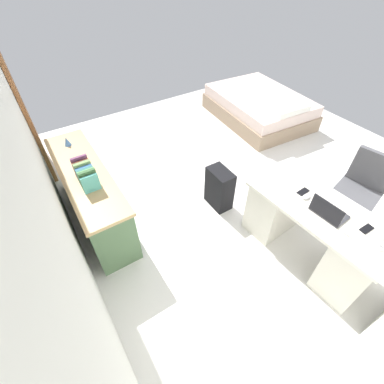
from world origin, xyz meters
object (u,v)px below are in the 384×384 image
(credenza, at_px, (91,195))
(cell_phone_by_mouse, at_px, (303,192))
(desk, at_px, (311,230))
(laptop, at_px, (328,212))
(bed, at_px, (259,107))
(figurine_small, at_px, (67,141))
(cell_phone_near_laptop, at_px, (367,229))
(office_chair, at_px, (356,194))
(computer_mouse, at_px, (306,197))
(suitcase_black, at_px, (219,188))

(credenza, height_order, cell_phone_by_mouse, credenza)
(desk, xyz_separation_m, cell_phone_by_mouse, (0.26, -0.02, 0.36))
(desk, height_order, laptop, laptop)
(bed, height_order, cell_phone_by_mouse, cell_phone_by_mouse)
(figurine_small, bearing_deg, cell_phone_near_laptop, -145.35)
(credenza, relative_size, figurine_small, 16.36)
(desk, distance_m, bed, 3.11)
(office_chair, height_order, computer_mouse, office_chair)
(office_chair, distance_m, cell_phone_by_mouse, 0.93)
(office_chair, bearing_deg, cell_phone_near_laptop, 120.86)
(figurine_small, bearing_deg, desk, -143.01)
(cell_phone_near_laptop, xyz_separation_m, figurine_small, (2.78, 1.92, 0.08))
(office_chair, xyz_separation_m, figurine_small, (2.34, 2.67, 0.40))
(computer_mouse, relative_size, figurine_small, 0.91)
(cell_phone_near_laptop, bearing_deg, desk, 18.76)
(credenza, height_order, figurine_small, figurine_small)
(cell_phone_by_mouse, relative_size, figurine_small, 1.24)
(laptop, xyz_separation_m, figurine_small, (2.47, 1.76, 0.03))
(laptop, distance_m, cell_phone_by_mouse, 0.34)
(desk, height_order, credenza, credenza)
(computer_mouse, height_order, cell_phone_near_laptop, computer_mouse)
(bed, height_order, computer_mouse, computer_mouse)
(computer_mouse, relative_size, cell_phone_by_mouse, 0.74)
(laptop, relative_size, computer_mouse, 3.24)
(computer_mouse, distance_m, figurine_small, 2.84)
(credenza, height_order, bed, credenza)
(suitcase_black, distance_m, laptop, 1.36)
(suitcase_black, relative_size, cell_phone_by_mouse, 4.14)
(credenza, distance_m, cell_phone_by_mouse, 2.41)
(bed, distance_m, figurine_small, 3.55)
(credenza, bearing_deg, computer_mouse, -132.24)
(credenza, relative_size, bed, 0.90)
(bed, xyz_separation_m, cell_phone_near_laptop, (-2.99, 1.58, 0.50))
(cell_phone_near_laptop, distance_m, figurine_small, 3.38)
(office_chair, xyz_separation_m, laptop, (-0.14, 0.91, 0.37))
(desk, distance_m, cell_phone_by_mouse, 0.44)
(cell_phone_by_mouse, bearing_deg, laptop, 165.83)
(bed, xyz_separation_m, computer_mouse, (-2.42, 1.72, 0.51))
(credenza, bearing_deg, cell_phone_near_laptop, -138.68)
(desk, height_order, bed, desk)
(credenza, bearing_deg, bed, -77.07)
(suitcase_black, bearing_deg, figurine_small, 49.39)
(credenza, bearing_deg, desk, -134.93)
(desk, height_order, figurine_small, figurine_small)
(bed, bearing_deg, figurine_small, 93.38)
(desk, xyz_separation_m, laptop, (-0.08, 0.05, 0.40))
(suitcase_black, bearing_deg, bed, -54.21)
(computer_mouse, xyz_separation_m, cell_phone_near_laptop, (-0.57, -0.14, -0.01))
(desk, height_order, cell_phone_near_laptop, cell_phone_near_laptop)
(laptop, distance_m, figurine_small, 3.04)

